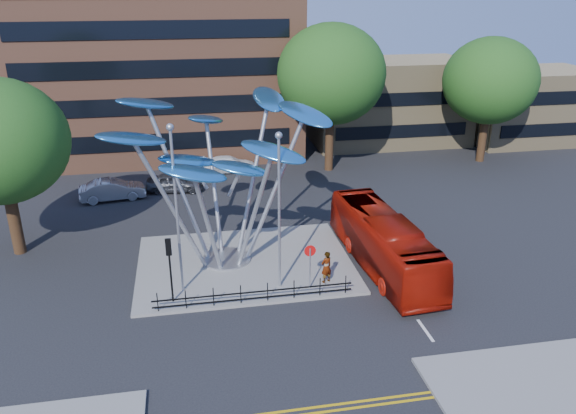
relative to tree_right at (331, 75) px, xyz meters
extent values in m
plane|color=black|center=(-8.00, -22.00, -8.04)|extent=(120.00, 120.00, 0.00)
cube|color=slate|center=(-9.00, -16.00, -7.96)|extent=(12.00, 9.00, 0.15)
cube|color=gold|center=(-8.00, -28.00, -8.03)|extent=(40.00, 0.12, 0.01)
cube|color=gold|center=(-8.00, -28.30, -8.03)|extent=(40.00, 0.12, 0.01)
cube|color=tan|center=(8.00, 8.00, -4.04)|extent=(15.00, 8.00, 8.00)
cube|color=tan|center=(22.00, 6.00, -4.54)|extent=(12.00, 8.00, 7.00)
cylinder|color=black|center=(0.00, 0.00, -5.18)|extent=(0.70, 0.70, 5.72)
ellipsoid|color=#194C15|center=(0.00, 0.00, 0.02)|extent=(8.80, 8.80, 8.10)
cylinder|color=black|center=(-22.00, -12.00, -5.62)|extent=(0.70, 0.70, 4.84)
cylinder|color=black|center=(14.00, 0.00, -5.51)|extent=(0.70, 0.70, 5.06)
ellipsoid|color=#194C15|center=(14.00, 0.00, -0.91)|extent=(8.00, 8.00, 7.36)
cylinder|color=#9EA0A5|center=(-10.00, -15.50, -7.83)|extent=(2.80, 2.80, 0.12)
cylinder|color=#9EA0A5|center=(-11.20, -16.10, -3.99)|extent=(0.24, 0.24, 7.80)
ellipsoid|color=#2D7CC4|center=(-14.40, -17.10, -0.09)|extent=(3.92, 2.95, 1.39)
cylinder|color=#9EA0A5|center=(-10.40, -16.50, -4.69)|extent=(0.24, 0.24, 6.40)
ellipsoid|color=#2D7CC4|center=(-11.60, -18.70, -1.49)|extent=(3.47, 1.78, 1.31)
cylinder|color=#9EA0A5|center=(-9.40, -16.30, -4.39)|extent=(0.24, 0.24, 7.00)
ellipsoid|color=#2D7CC4|center=(-7.60, -17.90, -0.89)|extent=(3.81, 3.11, 1.36)
cylinder|color=#9EA0A5|center=(-8.80, -15.50, -3.79)|extent=(0.24, 0.24, 8.20)
ellipsoid|color=#2D7CC4|center=(-5.40, -15.10, 0.31)|extent=(3.52, 4.06, 1.44)
cylinder|color=#9EA0A5|center=(-9.20, -14.60, -3.59)|extent=(0.24, 0.24, 8.60)
ellipsoid|color=#2D7CC4|center=(-7.00, -12.60, 0.71)|extent=(2.21, 3.79, 1.39)
cylinder|color=#9EA0A5|center=(-10.20, -14.50, -4.19)|extent=(0.24, 0.24, 7.40)
ellipsoid|color=#2D7CC4|center=(-10.60, -11.90, -0.49)|extent=(3.02, 3.71, 1.34)
cylinder|color=#9EA0A5|center=(-11.00, -15.10, -3.49)|extent=(0.24, 0.24, 8.80)
ellipsoid|color=#2D7CC4|center=(-13.80, -13.70, 0.91)|extent=(3.88, 3.60, 1.42)
ellipsoid|color=#2D7CC4|center=(-11.80, -15.30, -1.89)|extent=(3.40, 1.96, 1.13)
ellipsoid|color=#2D7CC4|center=(-9.10, -15.90, -2.29)|extent=(3.39, 2.16, 1.11)
cylinder|color=#9EA0A5|center=(-12.50, -18.50, -3.64)|extent=(0.14, 0.14, 8.50)
sphere|color=#9EA0A5|center=(-12.50, -18.50, 0.73)|extent=(0.36, 0.36, 0.36)
cylinder|color=#9EA0A5|center=(-7.50, -19.00, -3.89)|extent=(0.14, 0.14, 8.00)
sphere|color=#9EA0A5|center=(-7.50, -19.00, 0.23)|extent=(0.36, 0.36, 0.36)
cylinder|color=black|center=(-13.00, -19.50, -6.29)|extent=(0.10, 0.10, 3.20)
cube|color=black|center=(-13.00, -19.50, -4.89)|extent=(0.28, 0.18, 0.85)
sphere|color=#FF0C0C|center=(-13.00, -19.50, -4.61)|extent=(0.18, 0.18, 0.18)
cylinder|color=#9EA0A5|center=(-6.00, -19.50, -6.74)|extent=(0.08, 0.08, 2.30)
cylinder|color=red|center=(-6.00, -19.47, -5.74)|extent=(0.60, 0.04, 0.60)
cube|color=white|center=(-6.00, -19.45, -5.74)|extent=(0.42, 0.03, 0.10)
cylinder|color=black|center=(-13.70, -20.30, -7.39)|extent=(0.05, 0.05, 1.00)
cylinder|color=black|center=(-12.36, -20.30, -7.39)|extent=(0.05, 0.05, 1.00)
cylinder|color=black|center=(-11.01, -20.30, -7.39)|extent=(0.05, 0.05, 1.00)
cylinder|color=black|center=(-9.67, -20.30, -7.39)|extent=(0.05, 0.05, 1.00)
cylinder|color=black|center=(-8.33, -20.30, -7.39)|extent=(0.05, 0.05, 1.00)
cylinder|color=black|center=(-6.99, -20.30, -7.39)|extent=(0.05, 0.05, 1.00)
cylinder|color=black|center=(-5.64, -20.30, -7.39)|extent=(0.05, 0.05, 1.00)
cylinder|color=black|center=(-4.30, -20.30, -7.39)|extent=(0.05, 0.05, 1.00)
cube|color=black|center=(-9.00, -20.30, -7.34)|extent=(10.00, 0.06, 0.06)
cube|color=black|center=(-9.00, -20.30, -7.69)|extent=(10.00, 0.06, 0.06)
imported|color=#971206|center=(-1.40, -17.63, -6.50)|extent=(3.27, 11.14, 3.06)
imported|color=gray|center=(-5.00, -19.01, -7.00)|extent=(0.76, 0.65, 1.77)
imported|color=#383A3F|center=(-12.93, -3.06, -7.31)|extent=(4.43, 2.18, 1.45)
imported|color=#93959A|center=(-17.43, -4.00, -7.27)|extent=(4.87, 2.31, 1.54)
imported|color=white|center=(-8.43, 1.00, -7.38)|extent=(4.57, 1.92, 1.32)
camera|label=1|loc=(-11.75, -44.41, 6.99)|focal=35.00mm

